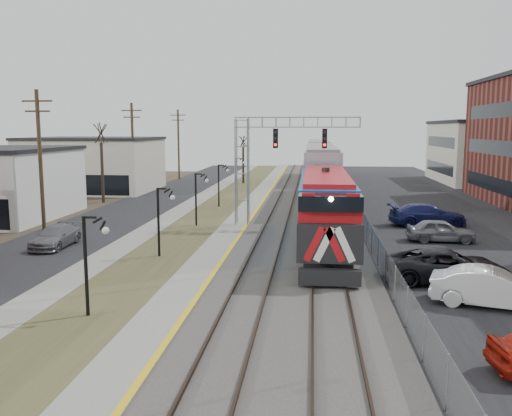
# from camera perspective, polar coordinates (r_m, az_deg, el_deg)

# --- Properties ---
(street_west) EXTENTS (7.00, 120.00, 0.04)m
(street_west) POSITION_cam_1_polar(r_m,az_deg,el_deg) (49.82, -13.05, -0.26)
(street_west) COLOR black
(street_west) RESTS_ON ground
(sidewalk) EXTENTS (2.00, 120.00, 0.08)m
(sidewalk) POSITION_cam_1_polar(r_m,az_deg,el_deg) (48.54, -8.02, -0.32)
(sidewalk) COLOR gray
(sidewalk) RESTS_ON ground
(grass_median) EXTENTS (4.00, 120.00, 0.06)m
(grass_median) POSITION_cam_1_polar(r_m,az_deg,el_deg) (47.91, -4.54, -0.39)
(grass_median) COLOR #424726
(grass_median) RESTS_ON ground
(platform) EXTENTS (2.00, 120.00, 0.24)m
(platform) POSITION_cam_1_polar(r_m,az_deg,el_deg) (47.45, -0.97, -0.34)
(platform) COLOR gray
(platform) RESTS_ON ground
(ballast_bed) EXTENTS (8.00, 120.00, 0.20)m
(ballast_bed) POSITION_cam_1_polar(r_m,az_deg,el_deg) (47.12, 5.07, -0.46)
(ballast_bed) COLOR #595651
(ballast_bed) RESTS_ON ground
(parking_lot) EXTENTS (16.00, 120.00, 0.04)m
(parking_lot) POSITION_cam_1_polar(r_m,az_deg,el_deg) (48.48, 19.40, -0.75)
(parking_lot) COLOR black
(parking_lot) RESTS_ON ground
(platform_edge) EXTENTS (0.24, 120.00, 0.01)m
(platform_edge) POSITION_cam_1_polar(r_m,az_deg,el_deg) (47.34, 0.08, -0.21)
(platform_edge) COLOR gold
(platform_edge) RESTS_ON platform
(track_near) EXTENTS (1.58, 120.00, 0.15)m
(track_near) POSITION_cam_1_polar(r_m,az_deg,el_deg) (47.16, 2.65, -0.21)
(track_near) COLOR #2D2119
(track_near) RESTS_ON ballast_bed
(track_far) EXTENTS (1.58, 120.00, 0.15)m
(track_far) POSITION_cam_1_polar(r_m,az_deg,el_deg) (47.10, 6.90, -0.28)
(track_far) COLOR #2D2119
(track_far) RESTS_ON ballast_bed
(train) EXTENTS (3.00, 63.05, 5.33)m
(train) POSITION_cam_1_polar(r_m,az_deg,el_deg) (56.84, 6.79, 3.85)
(train) COLOR #1657B2
(train) RESTS_ON ground
(signal_gantry) EXTENTS (9.00, 1.07, 8.15)m
(signal_gantry) POSITION_cam_1_polar(r_m,az_deg,el_deg) (39.74, 0.98, 5.89)
(signal_gantry) COLOR gray
(signal_gantry) RESTS_ON ground
(lampposts) EXTENTS (0.14, 62.14, 4.00)m
(lampposts) POSITION_cam_1_polar(r_m,az_deg,el_deg) (31.53, -10.09, -1.44)
(lampposts) COLOR black
(lampposts) RESTS_ON ground
(utility_poles) EXTENTS (0.28, 80.28, 10.00)m
(utility_poles) POSITION_cam_1_polar(r_m,az_deg,el_deg) (41.34, -21.75, 4.58)
(utility_poles) COLOR #4C3823
(utility_poles) RESTS_ON ground
(fence) EXTENTS (0.04, 120.00, 1.60)m
(fence) POSITION_cam_1_polar(r_m,az_deg,el_deg) (47.15, 10.19, 0.30)
(fence) COLOR gray
(fence) RESTS_ON ground
(bare_trees) EXTENTS (12.30, 42.30, 5.95)m
(bare_trees) POSITION_cam_1_polar(r_m,az_deg,el_deg) (53.56, -12.97, 3.22)
(bare_trees) COLOR #382D23
(bare_trees) RESTS_ON ground
(car_lot_b) EXTENTS (5.10, 3.03, 1.59)m
(car_lot_b) POSITION_cam_1_polar(r_m,az_deg,el_deg) (24.40, 23.56, -7.81)
(car_lot_b) COLOR silver
(car_lot_b) RESTS_ON ground
(car_lot_c) EXTENTS (5.71, 2.65, 1.58)m
(car_lot_c) POSITION_cam_1_polar(r_m,az_deg,el_deg) (27.38, 19.56, -5.88)
(car_lot_c) COLOR black
(car_lot_c) RESTS_ON ground
(car_lot_d) EXTENTS (5.94, 2.97, 1.66)m
(car_lot_d) POSITION_cam_1_polar(r_m,az_deg,el_deg) (42.72, 17.60, -0.75)
(car_lot_d) COLOR navy
(car_lot_d) RESTS_ON ground
(car_lot_e) EXTENTS (4.36, 1.84, 1.47)m
(car_lot_e) POSITION_cam_1_polar(r_m,az_deg,el_deg) (37.00, 18.88, -2.31)
(car_lot_e) COLOR slate
(car_lot_e) RESTS_ON ground
(car_street_b) EXTENTS (1.89, 4.55, 1.31)m
(car_street_b) POSITION_cam_1_polar(r_m,az_deg,el_deg) (35.71, -20.34, -2.89)
(car_street_b) COLOR slate
(car_street_b) RESTS_ON ground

